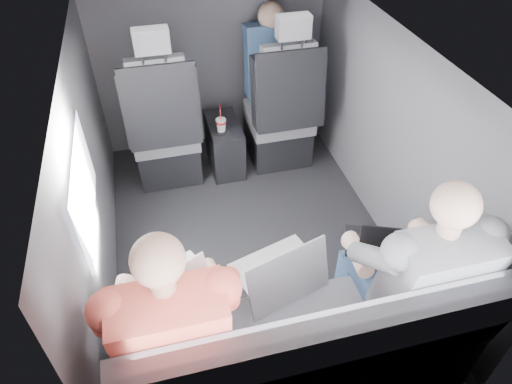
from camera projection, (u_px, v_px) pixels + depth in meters
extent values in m
plane|color=black|center=(251.00, 240.00, 3.13)|extent=(2.60, 2.60, 0.00)
plane|color=#B2B2AD|center=(249.00, 52.00, 2.24)|extent=(2.60, 2.60, 0.00)
cube|color=#56565B|center=(92.00, 186.00, 2.52)|extent=(0.02, 2.60, 1.35)
cube|color=#56565B|center=(390.00, 140.00, 2.85)|extent=(0.02, 2.60, 1.35)
cube|color=#56565B|center=(212.00, 66.00, 3.64)|extent=(1.80, 0.02, 1.35)
cube|color=#56565B|center=(331.00, 362.00, 1.73)|extent=(1.80, 0.02, 1.35)
cube|color=white|center=(84.00, 189.00, 2.15)|extent=(0.02, 0.75, 0.42)
cube|color=black|center=(290.00, 82.00, 3.18)|extent=(0.35, 0.11, 0.59)
cube|color=black|center=(168.00, 155.00, 3.62)|extent=(0.46, 0.48, 0.30)
cube|color=slate|center=(165.00, 132.00, 3.45)|extent=(0.48, 0.46, 0.14)
cube|color=slate|center=(161.00, 102.00, 3.06)|extent=(0.38, 0.18, 0.61)
cube|color=black|center=(128.00, 110.00, 3.04)|extent=(0.08, 0.21, 0.53)
cube|color=black|center=(194.00, 102.00, 3.12)|extent=(0.08, 0.21, 0.53)
cube|color=black|center=(162.00, 108.00, 3.02)|extent=(0.50, 0.11, 0.58)
cube|color=slate|center=(151.00, 41.00, 2.75)|extent=(0.22, 0.10, 0.15)
cube|color=black|center=(277.00, 139.00, 3.79)|extent=(0.46, 0.48, 0.30)
cube|color=slate|center=(279.00, 117.00, 3.62)|extent=(0.48, 0.46, 0.14)
cube|color=slate|center=(288.00, 86.00, 3.23)|extent=(0.38, 0.18, 0.61)
cube|color=black|center=(258.00, 94.00, 3.21)|extent=(0.08, 0.21, 0.53)
cube|color=black|center=(317.00, 86.00, 3.29)|extent=(0.08, 0.21, 0.53)
cube|color=black|center=(291.00, 92.00, 3.19)|extent=(0.50, 0.11, 0.58)
cube|color=slate|center=(293.00, 27.00, 2.91)|extent=(0.22, 0.10, 0.15)
cube|color=black|center=(225.00, 145.00, 3.64)|extent=(0.24, 0.48, 0.40)
cylinder|color=black|center=(220.00, 132.00, 3.41)|extent=(0.09, 0.09, 0.01)
cylinder|color=black|center=(234.00, 130.00, 3.43)|extent=(0.09, 0.09, 0.01)
cube|color=slate|center=(300.00, 357.00, 2.23)|extent=(1.60, 0.50, 0.45)
cube|color=slate|center=(327.00, 350.00, 1.76)|extent=(1.60, 0.17, 0.47)
cylinder|color=red|center=(221.00, 122.00, 3.37)|extent=(0.08, 0.08, 0.02)
cylinder|color=white|center=(221.00, 120.00, 3.35)|extent=(0.08, 0.08, 0.01)
cylinder|color=red|center=(220.00, 112.00, 3.31)|extent=(0.01, 0.01, 0.13)
cube|color=silver|center=(175.00, 286.00, 2.11)|extent=(0.43, 0.39, 0.02)
cube|color=silver|center=(175.00, 287.00, 2.09)|extent=(0.32, 0.26, 0.00)
cube|color=silver|center=(173.00, 271.00, 2.16)|extent=(0.12, 0.10, 0.00)
cube|color=silver|center=(175.00, 296.00, 1.91)|extent=(0.35, 0.23, 0.24)
cube|color=white|center=(175.00, 295.00, 1.91)|extent=(0.30, 0.19, 0.21)
cube|color=#A9A8AD|center=(277.00, 269.00, 2.18)|extent=(0.46, 0.38, 0.02)
cube|color=silver|center=(278.00, 270.00, 2.17)|extent=(0.36, 0.24, 0.00)
cube|color=#A9A8AD|center=(273.00, 254.00, 2.24)|extent=(0.13, 0.09, 0.00)
cube|color=#A9A8AD|center=(289.00, 278.00, 1.97)|extent=(0.40, 0.19, 0.26)
cube|color=white|center=(289.00, 277.00, 1.97)|extent=(0.35, 0.16, 0.23)
cube|color=black|center=(375.00, 243.00, 2.31)|extent=(0.36, 0.31, 0.02)
cube|color=black|center=(377.00, 244.00, 2.29)|extent=(0.27, 0.20, 0.00)
cube|color=black|center=(370.00, 233.00, 2.35)|extent=(0.10, 0.08, 0.00)
cube|color=black|center=(391.00, 247.00, 2.14)|extent=(0.30, 0.17, 0.20)
cube|color=white|center=(391.00, 246.00, 2.15)|extent=(0.26, 0.15, 0.17)
cube|color=#323237|center=(149.00, 333.00, 2.00)|extent=(0.15, 0.45, 0.13)
cube|color=#323237|center=(200.00, 322.00, 2.04)|extent=(0.15, 0.45, 0.13)
cube|color=#323237|center=(155.00, 325.00, 2.36)|extent=(0.13, 0.13, 0.45)
cube|color=#323237|center=(198.00, 316.00, 2.41)|extent=(0.13, 0.13, 0.45)
cube|color=#D95447|center=(173.00, 336.00, 1.71)|extent=(0.41, 0.28, 0.56)
sphere|color=tan|center=(158.00, 260.00, 1.47)|extent=(0.18, 0.18, 0.18)
cylinder|color=tan|center=(120.00, 301.00, 1.94)|extent=(0.12, 0.28, 0.12)
cylinder|color=tan|center=(215.00, 282.00, 2.02)|extent=(0.12, 0.28, 0.12)
cube|color=navy|center=(377.00, 284.00, 2.20)|extent=(0.15, 0.45, 0.13)
cube|color=navy|center=(419.00, 275.00, 2.25)|extent=(0.15, 0.45, 0.13)
cube|color=navy|center=(350.00, 284.00, 2.57)|extent=(0.13, 0.13, 0.45)
cube|color=navy|center=(386.00, 276.00, 2.61)|extent=(0.13, 0.13, 0.45)
cube|color=slate|center=(433.00, 279.00, 1.92)|extent=(0.41, 0.28, 0.55)
sphere|color=beige|center=(456.00, 205.00, 1.68)|extent=(0.18, 0.18, 0.18)
cylinder|color=beige|center=(358.00, 254.00, 2.14)|extent=(0.11, 0.28, 0.12)
cylinder|color=beige|center=(435.00, 238.00, 2.22)|extent=(0.11, 0.28, 0.12)
cube|color=navy|center=(271.00, 60.00, 3.49)|extent=(0.39, 0.25, 0.56)
sphere|color=tan|center=(271.00, 15.00, 3.28)|extent=(0.19, 0.19, 0.19)
cube|color=navy|center=(268.00, 90.00, 3.72)|extent=(0.33, 0.39, 0.12)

